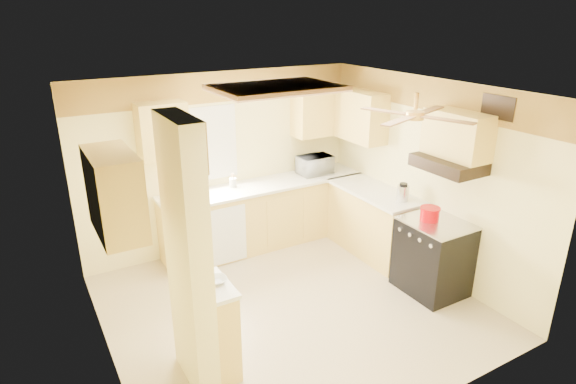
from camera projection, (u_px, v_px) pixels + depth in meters
floor at (291, 306)px, 5.64m from camera, size 4.00×4.00×0.00m
ceiling at (292, 91)px, 4.75m from camera, size 4.00×4.00×0.00m
wall_back at (222, 163)px, 6.73m from camera, size 4.00×0.00×4.00m
wall_front at (418, 291)px, 3.66m from camera, size 4.00×0.00×4.00m
wall_left at (97, 252)px, 4.26m from camera, size 0.00×3.80×3.80m
wall_right at (426, 177)px, 6.14m from camera, size 0.00×3.80×3.80m
wallpaper_border at (219, 87)px, 6.34m from camera, size 4.00×0.02×0.40m
partition_column at (188, 260)px, 4.12m from camera, size 0.20×0.70×2.50m
partition_ledge at (217, 329)px, 4.50m from camera, size 0.25×0.55×0.90m
ledge_top at (214, 286)px, 4.34m from camera, size 0.28×0.58×0.04m
lower_cabinets_back at (265, 215)px, 7.01m from camera, size 3.00×0.60×0.90m
lower_cabinets_right at (373, 223)px, 6.76m from camera, size 0.60×1.40×0.90m
countertop_back at (265, 185)px, 6.83m from camera, size 3.04×0.64×0.04m
countertop_right at (375, 192)px, 6.59m from camera, size 0.64×1.44×0.04m
dishwasher_panel at (226, 236)px, 6.41m from camera, size 0.58×0.02×0.80m
window at (205, 144)px, 6.50m from camera, size 0.92×0.02×1.02m
upper_cab_back_left at (162, 130)px, 5.98m from camera, size 0.60×0.35×0.70m
upper_cab_back_right at (322, 111)px, 7.10m from camera, size 0.90×0.35×0.70m
upper_cab_right at (357, 115)px, 6.85m from camera, size 0.35×1.00×0.70m
upper_cab_left_wall at (115, 194)px, 3.92m from camera, size 0.35×0.75×0.70m
upper_cab_over_stove at (457, 135)px, 5.36m from camera, size 0.35×0.76×0.52m
stove at (433, 256)px, 5.82m from camera, size 0.68×0.77×0.92m
range_hood at (448, 164)px, 5.44m from camera, size 0.50×0.76×0.14m
poster_menu at (196, 192)px, 3.96m from camera, size 0.02×0.42×0.57m
poster_nashville at (201, 262)px, 4.19m from camera, size 0.02×0.42×0.57m
ceiling_light_panel at (276, 88)px, 5.22m from camera, size 1.35×0.95×0.06m
ceiling_fan at (415, 115)px, 4.73m from camera, size 1.15×1.15×0.26m
vent_grate at (498, 107)px, 5.03m from camera, size 0.02×0.40×0.25m
microwave at (315, 165)px, 7.21m from camera, size 0.50×0.34×0.27m
bowl at (217, 280)px, 4.35m from camera, size 0.19×0.19×0.05m
dutch_oven at (430, 214)px, 5.69m from camera, size 0.24×0.24×0.16m
kettle at (403, 193)px, 6.19m from camera, size 0.15×0.15×0.24m
dish_rack at (177, 195)px, 6.19m from camera, size 0.38×0.29×0.21m
utensil_crock at (233, 182)px, 6.69m from camera, size 0.10×0.10×0.20m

